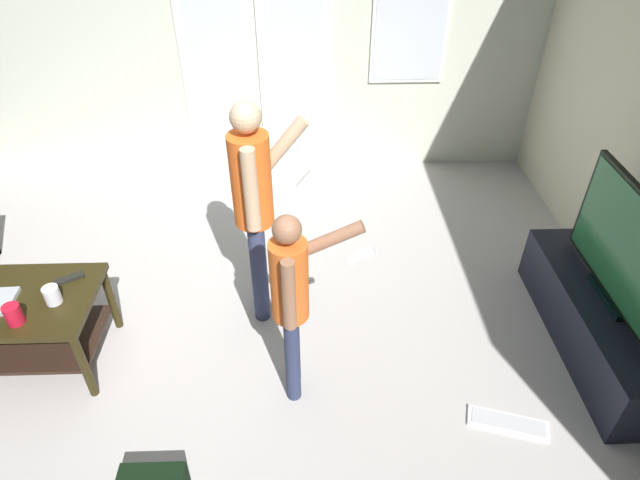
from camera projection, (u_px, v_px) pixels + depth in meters
The scene contains 11 objects.
ground_plane at pixel (198, 358), 3.37m from camera, with size 5.78×5.01×0.02m, color #BAB3B0.
wall_back_with_doors at pixel (225, 16), 4.48m from camera, with size 5.78×0.09×2.91m.
coffee_table at pixel (24, 316), 3.13m from camera, with size 0.87×0.62×0.52m.
tv_stand at pixel (597, 322), 3.34m from camera, with size 0.44×1.44×0.39m.
flat_screen_tv at pixel (628, 252), 3.00m from camera, with size 0.08×1.09×0.72m.
person_adult at pixel (255, 198), 3.17m from camera, with size 0.49×0.43×1.51m.
person_child at pixel (292, 295), 2.74m from camera, with size 0.54×0.34×1.23m.
loose_keyboard at pixel (508, 423), 2.98m from camera, with size 0.46×0.25×0.02m.
cup_near_edge at pixel (13, 315), 2.85m from camera, with size 0.09×0.09×0.12m, color red.
cup_by_laptop at pixel (52, 295), 2.98m from camera, with size 0.09×0.09×0.11m, color white.
tv_remote_black at pixel (69, 279), 3.16m from camera, with size 0.17×0.05×0.02m, color black.
Camera 1 is at (0.70, -2.25, 2.63)m, focal length 29.99 mm.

